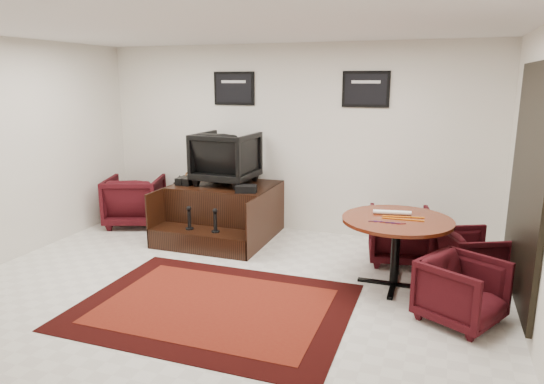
{
  "coord_description": "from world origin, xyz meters",
  "views": [
    {
      "loc": [
        2.16,
        -4.45,
        2.28
      ],
      "look_at": [
        0.27,
        0.9,
        0.96
      ],
      "focal_mm": 32.0,
      "sensor_mm": 36.0,
      "label": 1
    }
  ],
  "objects_px": {
    "table_chair_back": "(400,233)",
    "armchair_side": "(135,198)",
    "table_chair_window": "(471,254)",
    "table_chair_corner": "(462,288)",
    "shine_podium": "(223,213)",
    "meeting_table": "(397,227)",
    "shine_chair": "(226,155)"
  },
  "relations": [
    {
      "from": "shine_podium",
      "to": "armchair_side",
      "type": "xyz_separation_m",
      "value": [
        -1.57,
        0.05,
        0.08
      ]
    },
    {
      "from": "shine_chair",
      "to": "shine_podium",
      "type": "bearing_deg",
      "value": 92.43
    },
    {
      "from": "armchair_side",
      "to": "table_chair_back",
      "type": "height_order",
      "value": "armchair_side"
    },
    {
      "from": "armchair_side",
      "to": "table_chair_window",
      "type": "xyz_separation_m",
      "value": [
        4.98,
        -0.67,
        -0.1
      ]
    },
    {
      "from": "shine_podium",
      "to": "table_chair_corner",
      "type": "distance_m",
      "value": 3.67
    },
    {
      "from": "shine_podium",
      "to": "shine_chair",
      "type": "bearing_deg",
      "value": 90.0
    },
    {
      "from": "shine_podium",
      "to": "armchair_side",
      "type": "relative_size",
      "value": 1.77
    },
    {
      "from": "table_chair_back",
      "to": "table_chair_window",
      "type": "xyz_separation_m",
      "value": [
        0.84,
        -0.41,
        -0.05
      ]
    },
    {
      "from": "shine_chair",
      "to": "table_chair_back",
      "type": "height_order",
      "value": "shine_chair"
    },
    {
      "from": "table_chair_back",
      "to": "table_chair_corner",
      "type": "height_order",
      "value": "table_chair_back"
    },
    {
      "from": "armchair_side",
      "to": "table_chair_window",
      "type": "distance_m",
      "value": 5.03
    },
    {
      "from": "shine_chair",
      "to": "meeting_table",
      "type": "xyz_separation_m",
      "value": [
        2.59,
        -1.16,
        -0.5
      ]
    },
    {
      "from": "meeting_table",
      "to": "shine_chair",
      "type": "bearing_deg",
      "value": 155.85
    },
    {
      "from": "table_chair_corner",
      "to": "table_chair_window",
      "type": "bearing_deg",
      "value": 22.16
    },
    {
      "from": "shine_podium",
      "to": "table_chair_window",
      "type": "bearing_deg",
      "value": -10.3
    },
    {
      "from": "armchair_side",
      "to": "table_chair_back",
      "type": "bearing_deg",
      "value": 156.95
    },
    {
      "from": "shine_podium",
      "to": "shine_chair",
      "type": "distance_m",
      "value": 0.85
    },
    {
      "from": "table_chair_window",
      "to": "table_chair_corner",
      "type": "distance_m",
      "value": 1.05
    },
    {
      "from": "table_chair_back",
      "to": "armchair_side",
      "type": "bearing_deg",
      "value": -13.54
    },
    {
      "from": "table_chair_window",
      "to": "armchair_side",
      "type": "bearing_deg",
      "value": 57.23
    },
    {
      "from": "table_chair_back",
      "to": "shine_podium",
      "type": "bearing_deg",
      "value": -14.55
    },
    {
      "from": "armchair_side",
      "to": "table_chair_corner",
      "type": "bearing_deg",
      "value": 141.07
    },
    {
      "from": "shine_podium",
      "to": "meeting_table",
      "type": "height_order",
      "value": "meeting_table"
    },
    {
      "from": "meeting_table",
      "to": "table_chair_window",
      "type": "bearing_deg",
      "value": 25.71
    },
    {
      "from": "armchair_side",
      "to": "table_chair_back",
      "type": "distance_m",
      "value": 4.15
    },
    {
      "from": "meeting_table",
      "to": "table_chair_window",
      "type": "xyz_separation_m",
      "value": [
        0.81,
        0.39,
        -0.36
      ]
    },
    {
      "from": "table_chair_window",
      "to": "table_chair_corner",
      "type": "relative_size",
      "value": 0.96
    },
    {
      "from": "meeting_table",
      "to": "table_chair_corner",
      "type": "height_order",
      "value": "meeting_table"
    },
    {
      "from": "shine_podium",
      "to": "table_chair_window",
      "type": "height_order",
      "value": "shine_podium"
    },
    {
      "from": "shine_podium",
      "to": "armchair_side",
      "type": "height_order",
      "value": "armchair_side"
    },
    {
      "from": "meeting_table",
      "to": "table_chair_corner",
      "type": "distance_m",
      "value": 1.01
    },
    {
      "from": "shine_podium",
      "to": "table_chair_corner",
      "type": "xyz_separation_m",
      "value": [
        3.27,
        -1.66,
        -0.01
      ]
    }
  ]
}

